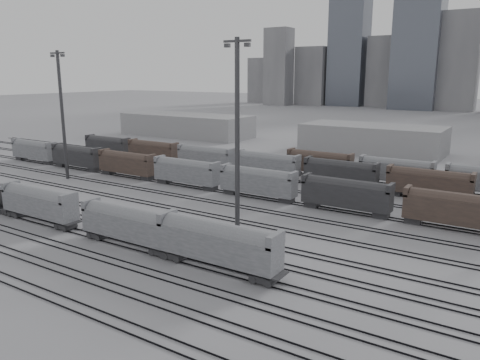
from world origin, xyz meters
The scene contains 14 objects.
ground centered at (0.00, 0.00, 0.00)m, with size 900.00×900.00×0.00m, color #A2A2A6.
tracks centered at (0.00, 17.50, 0.08)m, with size 220.00×71.50×0.16m.
hopper_car_a centered at (-13.01, 1.00, 3.34)m, with size 15.12×3.00×5.41m.
hopper_car_b centered at (6.06, 1.00, 3.27)m, with size 14.82×2.94×5.30m.
hopper_car_c centered at (20.71, 1.00, 3.54)m, with size 16.02×3.18×5.73m.
light_mast_b centered at (-35.84, 23.53, 14.55)m, with size 4.39×0.70×27.42m.
light_mast_c centered at (14.13, 15.45, 14.63)m, with size 4.41×0.71×27.58m.
bg_string_near centered at (8.00, 32.00, 2.80)m, with size 151.00×3.00×5.60m.
bg_string_mid centered at (18.00, 48.00, 2.80)m, with size 151.00×3.00×5.60m.
bg_string_far centered at (35.50, 56.00, 2.80)m, with size 66.00×3.00×5.60m.
warehouse_left centered at (-60.00, 95.00, 4.00)m, with size 50.00×18.00×8.00m, color #979699.
warehouse_mid centered at (10.00, 95.00, 4.00)m, with size 40.00×18.00×8.00m, color #979699.
skyline centered at (10.84, 280.00, 34.73)m, with size 316.00×22.40×95.00m.
crane_left centered at (-28.74, 305.00, 57.39)m, with size 42.00×1.80×100.00m.
Camera 1 is at (50.63, -40.96, 22.57)m, focal length 35.00 mm.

